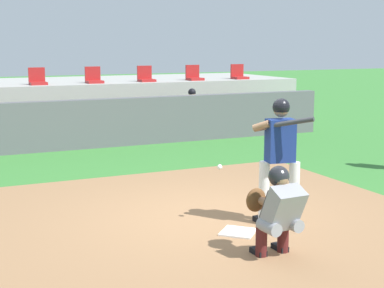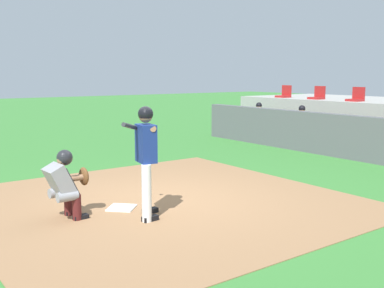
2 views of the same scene
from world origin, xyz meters
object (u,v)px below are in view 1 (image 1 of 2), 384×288
home_plate (238,232)px  dugout_player_2 (194,111)px  stadium_seat_3 (38,80)px  catcher_crouched (277,208)px  stadium_seat_6 (194,76)px  stadium_seat_7 (239,75)px  batter_at_plate (279,154)px  stadium_seat_5 (146,77)px  stadium_seat_4 (94,78)px

home_plate → dugout_player_2: 8.74m
dugout_player_2 → stadium_seat_3: bearing=152.6°
dugout_player_2 → catcher_crouched: bearing=-109.0°
stadium_seat_6 → stadium_seat_7: (1.62, 0.00, 0.00)m
home_plate → batter_at_plate: size_ratio=0.24×
catcher_crouched → stadium_seat_5: (2.45, 11.14, 0.93)m
home_plate → stadium_seat_7: 11.76m
catcher_crouched → stadium_seat_5: 11.44m
dugout_player_2 → batter_at_plate: bearing=-106.8°
catcher_crouched → stadium_seat_3: stadium_seat_3 is taller
stadium_seat_3 → stadium_seat_6: bearing=0.0°
catcher_crouched → stadium_seat_4: (0.83, 11.14, 0.93)m
catcher_crouched → stadium_seat_6: stadium_seat_6 is taller
home_plate → stadium_seat_5: size_ratio=0.92×
dugout_player_2 → stadium_seat_4: bearing=138.5°
batter_at_plate → stadium_seat_4: bearing=89.3°
home_plate → dugout_player_2: bearing=69.1°
stadium_seat_6 → home_plate: bearing=-111.8°
stadium_seat_4 → stadium_seat_7: 4.88m
home_plate → catcher_crouched: catcher_crouched is taller
catcher_crouched → stadium_seat_7: size_ratio=3.87×
dugout_player_2 → home_plate: bearing=-110.9°
home_plate → catcher_crouched: (-0.02, -0.96, 0.59)m
stadium_seat_3 → stadium_seat_7: 6.50m
home_plate → stadium_seat_5: stadium_seat_5 is taller
home_plate → stadium_seat_4: (0.81, 10.18, 1.51)m
stadium_seat_7 → stadium_seat_3: bearing=180.0°
home_plate → stadium_seat_6: size_ratio=0.92×
stadium_seat_3 → stadium_seat_4: size_ratio=1.00×
stadium_seat_4 → stadium_seat_5: size_ratio=1.00×
stadium_seat_3 → stadium_seat_4: bearing=0.0°
stadium_seat_4 → stadium_seat_6: (3.25, 0.00, 0.00)m
home_plate → catcher_crouched: size_ratio=0.24×
catcher_crouched → stadium_seat_3: 11.20m
stadium_seat_4 → stadium_seat_6: size_ratio=1.00×
home_plate → stadium_seat_3: size_ratio=0.92×
stadium_seat_5 → stadium_seat_7: (3.25, 0.00, 0.00)m
batter_at_plate → dugout_player_2: batter_at_plate is taller
batter_at_plate → stadium_seat_7: stadium_seat_7 is taller
catcher_crouched → home_plate: bearing=89.0°
batter_at_plate → stadium_seat_6: (3.37, 10.08, 0.50)m
stadium_seat_5 → dugout_player_2: bearing=-71.6°
stadium_seat_3 → stadium_seat_6: (4.88, 0.00, 0.00)m
batter_at_plate → dugout_player_2: 8.41m
catcher_crouched → stadium_seat_7: stadium_seat_7 is taller
dugout_player_2 → stadium_seat_3: (-3.93, 2.03, 0.86)m
stadium_seat_4 → stadium_seat_6: bearing=0.0°
stadium_seat_6 → stadium_seat_3: bearing=180.0°
dugout_player_2 → stadium_seat_5: stadium_seat_5 is taller
stadium_seat_4 → stadium_seat_5: (1.62, 0.00, 0.00)m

